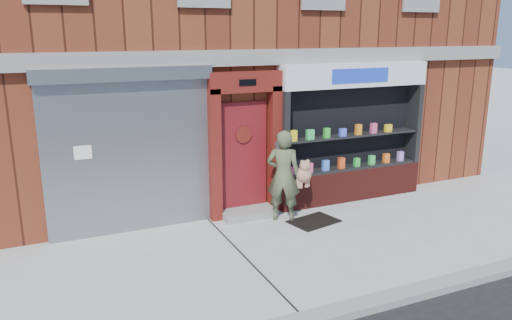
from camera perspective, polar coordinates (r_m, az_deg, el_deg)
ground at (r=9.10m, az=7.87°, el=-9.22°), size 80.00×80.00×0.00m
curb at (r=7.53m, az=16.82°, el=-14.52°), size 60.00×0.30×0.12m
building at (r=13.77m, az=-5.32°, el=15.93°), size 12.00×8.16×8.00m
shutter_bay at (r=9.27m, az=-14.36°, el=2.09°), size 3.10×0.30×3.04m
red_door_bay at (r=9.88m, az=-1.26°, el=1.74°), size 1.52×0.58×2.90m
pharmacy_bay at (r=11.05m, az=10.85°, el=2.40°), size 3.50×0.41×3.00m
woman at (r=9.74m, az=3.34°, el=-1.79°), size 0.93×0.73×1.82m
doormat at (r=9.95m, az=6.63°, el=-6.98°), size 1.05×0.84×0.02m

